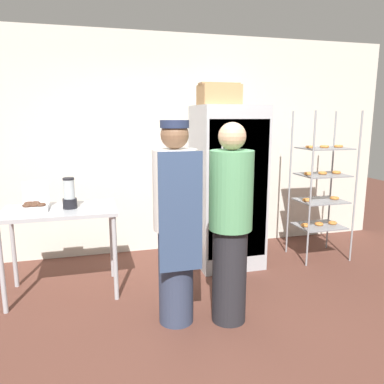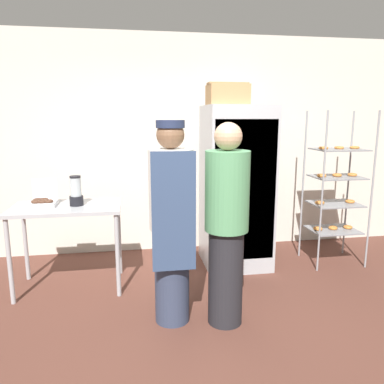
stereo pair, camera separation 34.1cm
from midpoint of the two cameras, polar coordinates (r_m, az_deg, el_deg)
The scene contains 10 objects.
ground_plane at distance 3.23m, azimuth 0.34°, elevation -21.54°, with size 14.00×14.00×0.00m, color brown.
back_wall at distance 4.94m, azimuth -6.72°, elevation 7.06°, with size 6.40×0.12×2.78m, color silver.
refrigerator at distance 4.44m, azimuth 3.19°, elevation 0.80°, with size 0.75×0.77×1.89m.
baking_rack at distance 4.84m, azimuth 17.27°, elevation 0.66°, with size 0.63×0.50×1.83m.
prep_counter at distance 3.94m, azimuth -21.84°, elevation -3.97°, with size 1.08×0.64×0.88m.
donut_box at distance 3.95m, azimuth -25.17°, elevation -1.88°, with size 0.24×0.23×0.27m.
blender_pitcher at distance 3.88m, azimuth -20.61°, elevation -0.44°, with size 0.14×0.14×0.30m.
cardboard_storage_box at distance 4.25m, azimuth 1.78°, elevation 14.65°, with size 0.44×0.33×0.24m.
person_baker at distance 3.12m, azimuth -5.66°, elevation -4.57°, with size 0.37×0.38×1.73m.
person_customer at distance 3.14m, azimuth 2.78°, elevation -4.91°, with size 0.36×0.36×1.72m.
Camera 1 is at (-0.90, -2.58, 1.76)m, focal length 35.00 mm.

